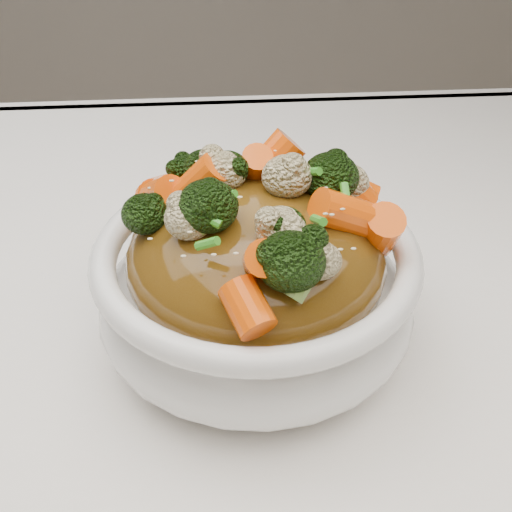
{
  "coord_description": "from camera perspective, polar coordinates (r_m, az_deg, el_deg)",
  "views": [
    {
      "loc": [
        0.03,
        -0.32,
        1.07
      ],
      "look_at": [
        0.05,
        0.02,
        0.82
      ],
      "focal_mm": 50.0,
      "sensor_mm": 36.0,
      "label": 1
    }
  ],
  "objects": [
    {
      "name": "cauliflower",
      "position": [
        0.4,
        0.0,
        5.95
      ],
      "size": [
        0.18,
        0.18,
        0.03
      ],
      "primitive_type": null,
      "rotation": [
        0.0,
        0.0,
        -0.18
      ],
      "color": "beige",
      "rests_on": "sauce_base"
    },
    {
      "name": "bowl",
      "position": [
        0.44,
        0.0,
        -3.07
      ],
      "size": [
        0.23,
        0.23,
        0.08
      ],
      "primitive_type": null,
      "rotation": [
        0.0,
        0.0,
        -0.18
      ],
      "color": "white",
      "rests_on": "tablecloth"
    },
    {
      "name": "broccoli",
      "position": [
        0.4,
        0.0,
        6.17
      ],
      "size": [
        0.18,
        0.18,
        0.04
      ],
      "primitive_type": null,
      "rotation": [
        0.0,
        0.0,
        -0.18
      ],
      "color": "black",
      "rests_on": "sauce_base"
    },
    {
      "name": "sesame_seeds",
      "position": [
        0.39,
        0.0,
        6.4
      ],
      "size": [
        0.16,
        0.16,
        0.01
      ],
      "primitive_type": null,
      "rotation": [
        0.0,
        0.0,
        -0.18
      ],
      "color": "beige",
      "rests_on": "sauce_base"
    },
    {
      "name": "sauce_base",
      "position": [
        0.43,
        0.0,
        -0.29
      ],
      "size": [
        0.18,
        0.18,
        0.09
      ],
      "primitive_type": "ellipsoid",
      "rotation": [
        0.0,
        0.0,
        -0.18
      ],
      "color": "#56380E",
      "rests_on": "bowl"
    },
    {
      "name": "scallions",
      "position": [
        0.39,
        0.0,
        6.4
      ],
      "size": [
        0.14,
        0.14,
        0.02
      ],
      "primitive_type": null,
      "rotation": [
        0.0,
        0.0,
        -0.18
      ],
      "color": "#359422",
      "rests_on": "sauce_base"
    },
    {
      "name": "carrots",
      "position": [
        0.39,
        0.0,
        6.29
      ],
      "size": [
        0.18,
        0.18,
        0.05
      ],
      "primitive_type": null,
      "rotation": [
        0.0,
        0.0,
        -0.18
      ],
      "color": "#FC5908",
      "rests_on": "sauce_base"
    },
    {
      "name": "tablecloth",
      "position": [
        0.47,
        -6.58,
        -10.67
      ],
      "size": [
        1.2,
        0.8,
        0.04
      ],
      "primitive_type": "cube",
      "color": "white",
      "rests_on": "dining_table"
    }
  ]
}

